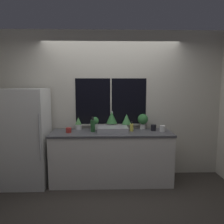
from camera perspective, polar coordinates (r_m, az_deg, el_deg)
The scene contains 17 objects.
ground_plane at distance 3.83m, azimuth -0.03°, elevation -19.60°, with size 14.00×14.00×0.00m, color #38332D.
wall_back at distance 4.11m, azimuth -0.29°, elevation 2.00°, with size 8.00×0.09×2.70m.
wall_left at distance 5.31m, azimuth -23.75°, elevation 2.61°, with size 0.06×7.00×2.70m.
wall_right at distance 5.39m, azimuth 22.40°, elevation 2.73°, with size 0.06×7.00×2.70m.
counter at distance 3.93m, azimuth -0.16°, elevation -11.66°, with size 2.10×0.64×0.90m.
refrigerator at distance 4.02m, azimuth -21.49°, elevation -6.18°, with size 0.72×0.66×1.66m.
sink at distance 3.82m, azimuth 0.15°, elevation -4.47°, with size 0.52×0.43×0.33m.
potted_plant_far_left at distance 4.05m, azimuth -8.78°, elevation -2.94°, with size 0.12×0.12×0.22m.
potted_plant_left at distance 4.02m, azimuth -4.46°, elevation -2.84°, with size 0.14×0.14×0.23m.
potted_plant_center at distance 4.00m, azimuth -0.09°, elevation -1.85°, with size 0.19×0.19×0.33m.
potted_plant_right at distance 4.02m, azimuth 3.83°, elevation -2.20°, with size 0.17×0.17×0.28m.
potted_plant_far_right at distance 4.06m, azimuth 8.06°, elevation -2.06°, with size 0.19×0.19×0.28m.
soap_bottle at distance 3.87m, azimuth 5.15°, elevation -3.96°, with size 0.06×0.06×0.17m.
bottle_tall at distance 3.82m, azimuth -5.03°, elevation -3.55°, with size 0.08×0.08×0.26m.
mug_white at distance 3.93m, azimuth 13.02°, elevation -4.23°, with size 0.10×0.10×0.10m.
mug_black at distance 3.98m, azimuth 10.77°, elevation -4.04°, with size 0.09×0.09×0.10m.
mug_red at distance 3.82m, azimuth -11.27°, elevation -4.68°, with size 0.09×0.09×0.08m.
Camera 1 is at (-0.09, -3.41, 1.74)m, focal length 35.00 mm.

